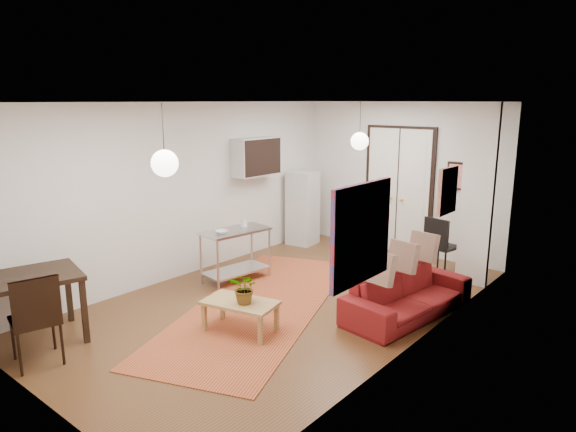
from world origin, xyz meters
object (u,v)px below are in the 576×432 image
Objects in this scene: black_side_chair at (445,240)px; sofa at (408,295)px; kitchen_counter at (236,248)px; dining_chair_far at (44,308)px; fridge at (303,208)px; dining_table at (9,286)px; coffee_table at (240,305)px; dining_chair_near at (44,308)px.

sofa is at bearing 110.18° from black_side_chair.
black_side_chair reaches higher than sofa.
dining_chair_far reaches higher than kitchen_counter.
dining_table is (0.16, -5.84, 0.02)m from fridge.
kitchen_counter is 0.79× the size of fridge.
black_side_chair is (1.06, 3.89, 0.23)m from coffee_table.
kitchen_counter is 3.57m from black_side_chair.
coffee_table is at bearing -34.96° from kitchen_counter.
dining_chair_near is (0.76, -5.73, -0.13)m from fridge.
dining_chair_near is 1.00× the size of dining_chair_far.
dining_chair_far is at bearing 180.00° from dining_chair_near.
dining_chair_near is (0.60, 0.11, -0.15)m from dining_table.
dining_table is 1.62× the size of dining_chair_far.
sofa is 2.02× the size of black_side_chair.
dining_chair_far is (-2.62, -3.78, 0.33)m from sofa.
dining_table is (-3.22, -3.89, 0.47)m from sofa.
coffee_table is 2.76m from dining_table.
dining_chair_far is 6.24m from black_side_chair.
sofa is 5.07m from dining_table.
coffee_table is 4.30m from fridge.
dining_table is at bearing 74.52° from black_side_chair.
sofa is 1.99× the size of coffee_table.
dining_chair_near is 6.24m from black_side_chair.
coffee_table is 0.68× the size of fridge.
dining_chair_far reaches higher than sofa.
kitchen_counter is 0.68× the size of dining_table.
black_side_chair is at bearing 74.73° from coffee_table.
sofa is 1.36× the size of fridge.
kitchen_counter reaches higher than sofa.
dining_chair_far is (-1.21, -1.93, 0.26)m from coffee_table.
dining_chair_near is at bearing 180.00° from dining_chair_far.
fridge is 3.04m from black_side_chair.
dining_chair_far is at bearing 10.38° from dining_table.
kitchen_counter is (-2.85, -0.51, 0.25)m from sofa.
fridge is 1.49× the size of black_side_chair.
kitchen_counter is at bearing 137.04° from coffee_table.
dining_table is at bearing 148.34° from sofa.
sofa is at bearing 18.24° from kitchen_counter.
dining_table is at bearing -131.69° from coffee_table.
dining_table is at bearing -96.40° from fridge.
sofa is 2.08m from black_side_chair.
kitchen_counter is at bearing 55.97° from black_side_chair.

